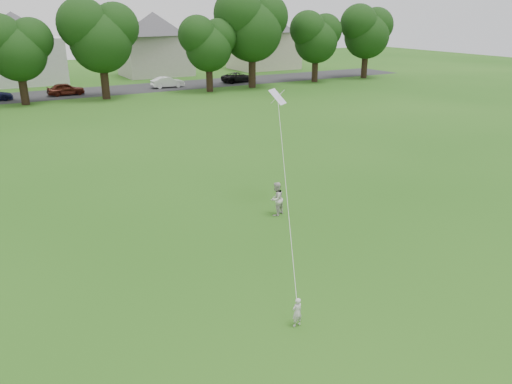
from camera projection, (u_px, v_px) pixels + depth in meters
ground at (217, 302)px, 14.35m from camera, size 160.00×160.00×0.00m
street at (33, 96)px, 48.68m from camera, size 90.00×7.00×0.01m
toddler at (297, 312)px, 13.13m from camera, size 0.32×0.22×0.84m
older_boy at (276, 199)px, 20.22m from camera, size 0.84×0.77×1.40m
kite at (285, 178)px, 16.84m from camera, size 2.75×4.64×10.26m
tree_row at (68, 35)px, 43.72m from camera, size 80.25×6.75×10.39m
house_row at (0, 39)px, 54.50m from camera, size 76.64×14.28×10.19m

